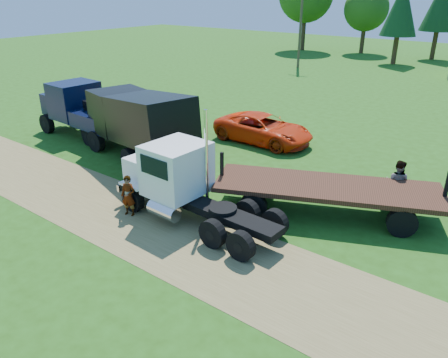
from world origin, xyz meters
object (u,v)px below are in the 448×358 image
Objects in this scene: white_semi_tractor at (178,180)px; orange_pickup at (263,129)px; spectator_a at (128,196)px; navy_truck at (82,110)px; black_dump_truck at (135,120)px; flatbed_trailer at (327,192)px.

white_semi_tractor is 9.73m from orange_pickup.
spectator_a is (-1.51, -1.26, -0.64)m from white_semi_tractor.
white_semi_tractor reaches higher than navy_truck.
navy_truck is at bearing -172.41° from black_dump_truck.
navy_truck is at bearing 155.05° from flatbed_trailer.
black_dump_truck is (-5.89, 3.20, 0.63)m from white_semi_tractor.
spectator_a is at bearing -165.57° from flatbed_trailer.
white_semi_tractor is 2.07m from spectator_a.
black_dump_truck is 1.21× the size of navy_truck.
spectator_a is at bearing -31.13° from black_dump_truck.
black_dump_truck reaches higher than orange_pickup.
flatbed_trailer reaches higher than orange_pickup.
black_dump_truck reaches higher than flatbed_trailer.
white_semi_tractor reaches higher than orange_pickup.
orange_pickup is 3.50× the size of spectator_a.
white_semi_tractor reaches higher than spectator_a.
navy_truck reaches higher than orange_pickup.
navy_truck reaches higher than spectator_a.
white_semi_tractor is at bearing -15.67° from navy_truck.
white_semi_tractor is 6.74m from black_dump_truck.
black_dump_truck is 10.54m from flatbed_trailer.
flatbed_trailer is (6.72, -5.91, 0.15)m from orange_pickup.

